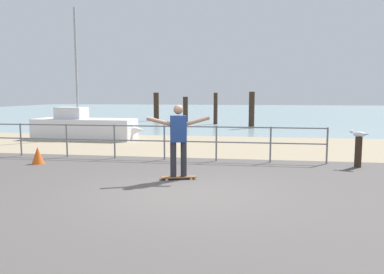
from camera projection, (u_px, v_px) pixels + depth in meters
name	position (u px, v px, depth m)	size (l,w,h in m)	color
ground_plane	(176.00, 208.00, 6.48)	(24.00, 10.00, 0.04)	#514C49
beach_strip	(216.00, 146.00, 14.33)	(24.00, 6.00, 0.04)	tan
sea_surface	(238.00, 112.00, 41.83)	(72.00, 50.00, 0.04)	#849EA3
railing_fence	(139.00, 137.00, 11.22)	(10.92, 0.05, 1.05)	slate
sailboat	(88.00, 127.00, 16.20)	(4.98, 1.53, 5.60)	silver
skateboard	(179.00, 177.00, 8.60)	(0.82, 0.42, 0.08)	brown
skateboarder	(178.00, 136.00, 8.49)	(1.41, 0.51, 1.65)	#26262B
bollard_short	(358.00, 152.00, 9.97)	(0.18, 0.18, 0.84)	#332319
seagull	(358.00, 134.00, 9.92)	(0.47, 0.25, 0.18)	white
groyne_post_0	(156.00, 107.00, 27.39)	(0.39, 0.39, 2.07)	#332319
groyne_post_1	(185.00, 109.00, 26.36)	(0.35, 0.35, 1.77)	#332319
groyne_post_2	(216.00, 109.00, 24.17)	(0.26, 0.26, 2.05)	#332319
groyne_post_3	(252.00, 110.00, 21.41)	(0.33, 0.33, 2.10)	#332319
traffic_cone	(38.00, 156.00, 10.48)	(0.36, 0.36, 0.50)	#E55919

